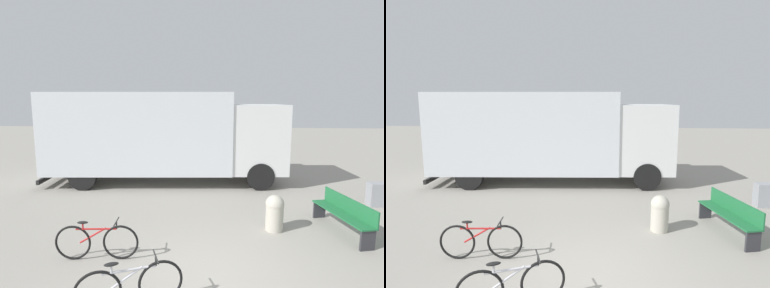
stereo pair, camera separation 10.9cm
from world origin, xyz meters
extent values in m
plane|color=gray|center=(0.00, 0.00, 0.00)|extent=(60.00, 60.00, 0.00)
cube|color=silver|center=(-2.70, 6.40, 1.98)|extent=(7.04, 3.00, 2.97)
cube|color=silver|center=(1.74, 6.71, 1.75)|extent=(2.19, 2.56, 2.53)
cube|color=black|center=(-6.18, 6.15, 0.27)|extent=(0.27, 2.40, 0.16)
cylinder|color=black|center=(1.66, 7.81, 0.49)|extent=(1.00, 0.35, 0.98)
cylinder|color=black|center=(1.81, 5.61, 0.49)|extent=(1.00, 0.35, 0.98)
cylinder|color=black|center=(-4.67, 7.36, 0.49)|extent=(1.00, 0.35, 0.98)
cylinder|color=black|center=(-4.51, 5.16, 0.49)|extent=(1.00, 0.35, 0.98)
cube|color=#1E6638|center=(3.24, 2.24, 0.47)|extent=(0.81, 1.98, 0.04)
cube|color=#1E6638|center=(3.42, 2.28, 0.66)|extent=(0.45, 1.90, 0.40)
cube|color=#2D2D33|center=(3.44, 1.34, 0.23)|extent=(0.34, 0.12, 0.45)
cube|color=#2D2D33|center=(3.05, 3.13, 0.23)|extent=(0.34, 0.12, 0.45)
torus|color=black|center=(-2.66, 0.54, 0.36)|extent=(0.72, 0.11, 0.72)
torus|color=black|center=(-1.71, 0.62, 0.36)|extent=(0.72, 0.11, 0.72)
cylinder|color=red|center=(-2.18, 0.58, 0.65)|extent=(0.81, 0.11, 0.04)
cylinder|color=red|center=(-2.25, 0.57, 0.51)|extent=(0.54, 0.08, 0.33)
cylinder|color=red|center=(-2.44, 0.56, 0.71)|extent=(0.03, 0.03, 0.12)
ellipsoid|color=black|center=(-2.44, 0.56, 0.78)|extent=(0.23, 0.11, 0.05)
cylinder|color=black|center=(-1.78, 0.62, 0.72)|extent=(0.03, 0.03, 0.15)
cylinder|color=black|center=(-1.78, 0.62, 0.80)|extent=(0.06, 0.44, 0.02)
torus|color=black|center=(-0.67, -0.62, 0.36)|extent=(0.68, 0.31, 0.72)
cylinder|color=silver|center=(-1.12, -0.80, 0.65)|extent=(0.77, 0.33, 0.04)
cylinder|color=silver|center=(-1.18, -0.82, 0.51)|extent=(0.52, 0.23, 0.33)
cylinder|color=silver|center=(-1.36, -0.89, 0.71)|extent=(0.03, 0.03, 0.12)
ellipsoid|color=black|center=(-1.36, -0.89, 0.78)|extent=(0.24, 0.16, 0.05)
cylinder|color=black|center=(-0.74, -0.65, 0.72)|extent=(0.03, 0.03, 0.15)
cylinder|color=black|center=(-0.74, -0.65, 0.80)|extent=(0.18, 0.42, 0.02)
cylinder|color=#B2AD9E|center=(1.66, 2.24, 0.33)|extent=(0.43, 0.43, 0.67)
sphere|color=#B2AD9E|center=(1.66, 2.24, 0.67)|extent=(0.45, 0.45, 0.45)
cube|color=gray|center=(5.11, 4.21, 0.36)|extent=(0.51, 0.37, 0.71)
camera|label=1|loc=(0.14, -4.92, 3.20)|focal=28.00mm
camera|label=2|loc=(0.24, -4.91, 3.20)|focal=28.00mm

